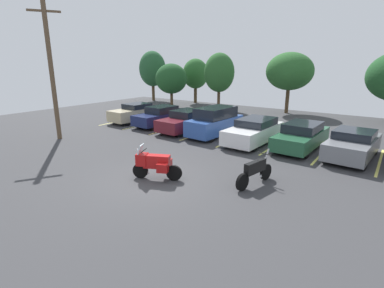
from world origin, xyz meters
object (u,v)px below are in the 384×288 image
car_champagne (135,113)px  car_green (301,136)px  car_maroon (186,121)px  car_white (254,131)px  car_grey (353,144)px  motorcycle_touring (155,164)px  car_navy (160,116)px  motorcycle_second (255,171)px  utility_pole (51,71)px  car_blue (215,122)px

car_champagne → car_green: car_champagne is taller
car_maroon → car_green: 7.87m
car_white → car_grey: size_ratio=1.06×
motorcycle_touring → car_navy: 10.80m
car_white → car_green: car_white is taller
motorcycle_touring → car_green: (3.65, 8.17, 0.04)m
car_maroon → car_white: (5.19, -0.10, -0.00)m
motorcycle_touring → motorcycle_second: size_ratio=0.88×
car_champagne → car_navy: 2.74m
car_grey → car_champagne: bearing=178.6°
motorcycle_second → car_grey: 6.61m
car_maroon → utility_pole: 9.02m
car_green → car_grey: 2.62m
motorcycle_touring → car_champagne: 12.76m
car_white → utility_pole: size_ratio=0.59×
car_navy → utility_pole: size_ratio=0.54×
car_grey → utility_pole: 17.45m
motorcycle_second → car_grey: (2.63, 6.06, 0.14)m
car_maroon → car_grey: car_maroon is taller
car_navy → car_blue: bearing=-4.1°
motorcycle_touring → utility_pole: 10.33m
car_blue → car_green: bearing=2.8°
car_navy → car_green: size_ratio=0.91×
car_blue → car_grey: car_blue is taller
motorcycle_touring → car_champagne: (-9.69, 8.30, 0.05)m
car_champagne → car_grey: size_ratio=0.97×
motorcycle_touring → car_navy: car_navy is taller
car_grey → car_blue: bearing=-180.0°
car_blue → car_green: size_ratio=0.91×
motorcycle_second → car_grey: size_ratio=0.49×
motorcycle_touring → motorcycle_second: 4.08m
car_navy → utility_pole: (-2.64, -6.76, 3.49)m
car_green → car_white: bearing=-171.1°
car_blue → utility_pole: (-7.73, -6.40, 3.29)m
motorcycle_second → car_maroon: size_ratio=0.50×
car_white → motorcycle_second: bearing=-65.8°
car_maroon → car_champagne: bearing=175.4°
car_champagne → car_blue: 7.84m
car_white → car_blue: bearing=176.9°
car_navy → utility_pole: bearing=-111.3°
car_champagne → utility_pole: size_ratio=0.54×
car_white → car_green: bearing=8.9°
car_champagne → car_blue: size_ratio=0.99×
motorcycle_touring → car_grey: (6.26, 7.91, 0.02)m
motorcycle_second → car_blue: (-5.49, 6.05, 0.37)m
motorcycle_touring → motorcycle_second: (3.63, 1.85, -0.12)m
car_navy → car_green: car_navy is taller
motorcycle_touring → car_blue: 8.13m
car_green → car_grey: (2.61, -0.26, -0.01)m
car_grey → motorcycle_second: bearing=-113.5°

